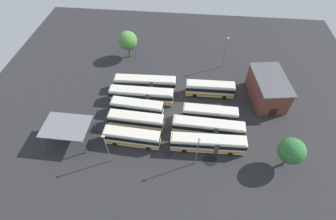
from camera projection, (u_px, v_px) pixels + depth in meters
name	position (u px, v px, depth m)	size (l,w,h in m)	color
ground_plane	(173.00, 116.00, 55.79)	(93.57, 93.57, 0.00)	#28282B
bus_row0_slot0	(210.00, 89.00, 58.85)	(11.38, 2.72, 3.61)	silver
bus_row0_slot2	(210.00, 114.00, 53.70)	(11.70, 2.73, 3.61)	silver
bus_row0_slot3	(208.00, 127.00, 51.28)	(14.71, 3.02, 3.61)	silver
bus_row0_slot4	(208.00, 143.00, 48.71)	(14.71, 2.95, 3.61)	silver
bus_row1_slot0	(146.00, 83.00, 60.12)	(14.72, 3.02, 3.61)	silver
bus_row1_slot1	(142.00, 95.00, 57.45)	(14.65, 2.61, 3.61)	silver
bus_row1_slot2	(137.00, 107.00, 54.94)	(11.52, 3.23, 3.61)	silver
bus_row1_slot3	(136.00, 121.00, 52.47)	(11.68, 3.04, 3.61)	silver
bus_row1_slot4	(132.00, 137.00, 49.66)	(11.36, 3.11, 3.61)	silver
depot_building	(268.00, 89.00, 57.25)	(8.70, 12.68, 6.05)	brown
maintenance_shelter	(66.00, 127.00, 48.74)	(9.13, 6.52, 4.27)	slate
lamp_post_mid_lot	(107.00, 148.00, 44.99)	(0.56, 0.28, 8.16)	slate
lamp_post_far_corner	(197.00, 150.00, 44.49)	(0.56, 0.28, 8.47)	slate
lamp_post_near_entrance	(225.00, 52.00, 63.57)	(0.56, 0.28, 8.93)	slate
tree_north_edge	(128.00, 41.00, 66.40)	(5.11, 5.11, 7.69)	brown
tree_east_edge	(292.00, 151.00, 44.18)	(4.81, 4.81, 7.23)	brown
puddle_between_rows	(194.00, 107.00, 57.51)	(2.28, 2.28, 0.01)	black
puddle_centre_drain	(167.00, 153.00, 49.39)	(2.07, 2.07, 0.01)	black
puddle_near_shelter	(195.00, 111.00, 56.74)	(1.87, 1.87, 0.01)	black
puddle_front_lane	(210.00, 160.00, 48.36)	(2.74, 2.74, 0.01)	black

